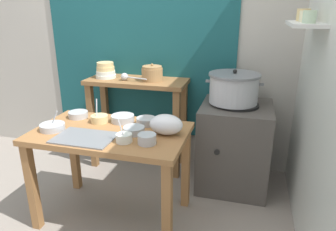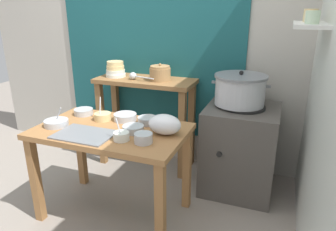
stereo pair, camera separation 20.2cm
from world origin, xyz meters
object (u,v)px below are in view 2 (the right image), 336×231
stove_block (240,149)px  plastic_bag (165,124)px  prep_bowl_2 (103,116)px  prep_bowl_1 (84,111)px  prep_bowl_3 (56,123)px  bowl_stack_enamel (115,70)px  serving_tray (85,134)px  ladle (134,76)px  steamer_pot (240,90)px  prep_bowl_4 (147,120)px  prep_bowl_7 (133,129)px  prep_table (112,142)px  prep_bowl_5 (143,138)px  back_shelf_table (146,101)px  prep_bowl_0 (125,117)px  prep_bowl_6 (121,136)px  clay_pot (160,73)px

stove_block → plastic_bag: (-0.44, -0.67, 0.41)m
stove_block → prep_bowl_2: prep_bowl_2 is taller
prep_bowl_1 → prep_bowl_3: bearing=-97.9°
bowl_stack_enamel → serving_tray: bowl_stack_enamel is taller
plastic_bag → prep_bowl_1: (-0.77, 0.14, -0.04)m
ladle → prep_bowl_3: bearing=-103.5°
steamer_pot → prep_bowl_4: 0.82m
prep_bowl_4 → prep_bowl_7: (-0.03, -0.19, -0.00)m
prep_table → ladle: 0.87m
steamer_pot → prep_bowl_5: 1.01m
prep_bowl_2 → prep_table: bearing=-42.1°
prep_table → serving_tray: bearing=-122.1°
back_shelf_table → prep_bowl_1: size_ratio=6.26×
prep_bowl_5 → steamer_pot: bearing=61.2°
steamer_pot → serving_tray: size_ratio=1.20×
prep_bowl_3 → prep_bowl_5: prep_bowl_3 is taller
prep_bowl_0 → prep_bowl_1: size_ratio=1.16×
prep_bowl_1 → ladle: bearing=73.8°
prep_bowl_6 → prep_bowl_1: bearing=147.3°
prep_table → prep_bowl_7: 0.23m
prep_bowl_3 → stove_block: bearing=32.8°
clay_pot → prep_bowl_0: 0.68m
ladle → plastic_bag: ladle is taller
plastic_bag → prep_bowl_6: size_ratio=1.51×
back_shelf_table → prep_bowl_0: (0.12, -0.65, 0.07)m
steamer_pot → plastic_bag: size_ratio=2.06×
prep_bowl_1 → prep_bowl_7: same height
back_shelf_table → steamer_pot: (0.92, -0.11, 0.23)m
ladle → prep_bowl_6: size_ratio=1.78×
clay_pot → serving_tray: size_ratio=0.49×
prep_bowl_7 → clay_pot: bearing=99.1°
bowl_stack_enamel → prep_bowl_3: bearing=-88.8°
clay_pot → prep_bowl_2: 0.76m
prep_bowl_0 → prep_bowl_1: bearing=-179.2°
prep_bowl_0 → prep_bowl_1: (-0.38, -0.01, -0.00)m
prep_bowl_3 → steamer_pot: bearing=34.3°
plastic_bag → prep_bowl_3: 0.82m
prep_bowl_0 → prep_bowl_7: size_ratio=1.17×
back_shelf_table → prep_bowl_0: size_ratio=5.41×
prep_bowl_2 → plastic_bag: bearing=-9.2°
prep_bowl_2 → ladle: bearing=93.9°
prep_table → clay_pot: size_ratio=5.59×
prep_bowl_1 → plastic_bag: bearing=-10.6°
steamer_pot → serving_tray: 1.30m
steamer_pot → prep_bowl_5: (-0.48, -0.87, -0.15)m
clay_pot → prep_table: bearing=-93.2°
back_shelf_table → serving_tray: 1.01m
back_shelf_table → bowl_stack_enamel: (-0.32, -0.01, 0.29)m
bowl_stack_enamel → plastic_bag: (0.83, -0.79, -0.18)m
bowl_stack_enamel → prep_bowl_4: size_ratio=1.32×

